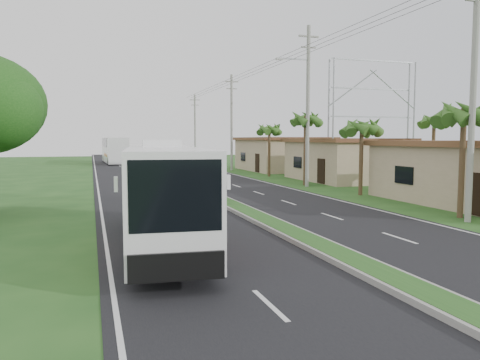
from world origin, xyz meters
name	(u,v)px	position (x,y,z in m)	size (l,w,h in m)	color
ground	(312,245)	(0.00, 0.00, 0.00)	(180.00, 180.00, 0.00)	#214C1C
road_asphalt	(192,187)	(0.00, 20.00, 0.01)	(14.00, 160.00, 0.02)	black
median_strip	(192,186)	(0.00, 20.00, 0.10)	(1.20, 160.00, 0.18)	gray
lane_edge_left	(98,190)	(-6.70, 20.00, 0.00)	(0.12, 160.00, 0.01)	silver
lane_edge_right	(275,185)	(6.70, 20.00, 0.00)	(0.12, 160.00, 0.01)	silver
shop_mid	(344,159)	(14.00, 22.00, 1.86)	(7.60, 10.60, 3.67)	tan
shop_far	(282,154)	(14.00, 36.00, 1.93)	(8.60, 11.60, 3.82)	tan
palm_verge_a	(464,114)	(9.00, 3.00, 4.74)	(2.40, 2.40, 5.45)	#473321
palm_verge_b	(362,127)	(9.40, 12.00, 4.36)	(2.40, 2.40, 5.05)	#473321
palm_verge_c	(305,120)	(8.80, 19.00, 5.12)	(2.40, 2.40, 5.85)	#473321
palm_verge_d	(269,129)	(9.30, 28.00, 4.55)	(2.40, 2.40, 5.25)	#473321
palm_behind_shop	(434,121)	(17.50, 15.00, 4.93)	(2.40, 2.40, 5.65)	#473321
utility_pole_a	(473,90)	(8.50, 2.00, 5.67)	(1.60, 0.28, 11.00)	gray
utility_pole_b	(307,104)	(8.47, 18.00, 6.26)	(3.20, 0.28, 12.00)	gray
utility_pole_c	(232,121)	(8.50, 38.00, 5.67)	(1.60, 0.28, 11.00)	gray
utility_pole_d	(195,128)	(8.50, 58.00, 5.42)	(1.60, 0.28, 10.50)	gray
billboard_lattice	(372,109)	(22.00, 30.00, 6.82)	(10.18, 1.18, 12.07)	gray
coach_bus_main	(163,187)	(-4.81, 1.66, 1.97)	(3.34, 11.26, 3.59)	white
coach_bus_far	(115,149)	(-3.73, 58.13, 2.16)	(3.33, 13.19, 3.81)	white
motorcyclist	(185,188)	(-2.00, 12.36, 0.80)	(1.61, 0.64, 2.18)	black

